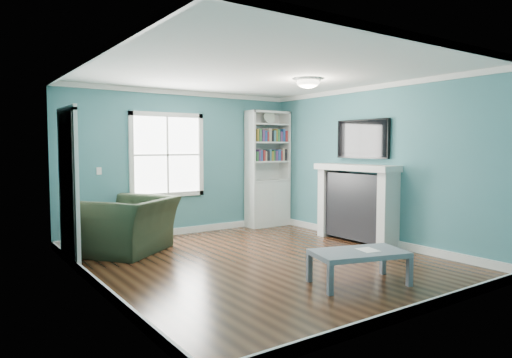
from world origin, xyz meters
TOP-DOWN VIEW (x-y plane):
  - floor at (0.00, 0.00)m, footprint 5.00×5.00m
  - room_walls at (0.00, 0.00)m, footprint 5.00×5.00m
  - trim at (0.00, 0.00)m, footprint 4.50×5.00m
  - window at (-0.30, 2.49)m, footprint 1.40×0.06m
  - bookshelf at (1.77, 2.30)m, footprint 0.90×0.35m
  - fireplace at (2.08, 0.20)m, footprint 0.44×1.58m
  - tv at (2.20, 0.20)m, footprint 0.06×1.10m
  - door at (-2.22, 1.40)m, footprint 0.12×0.98m
  - ceiling_fixture at (0.90, 0.10)m, footprint 0.38×0.38m
  - light_switch at (-1.50, 2.48)m, footprint 0.08×0.01m
  - recliner at (-1.31, 1.60)m, footprint 1.51×1.44m
  - coffee_table at (0.32, -1.47)m, footprint 1.19×0.86m
  - paper_sheet at (0.44, -1.50)m, footprint 0.25×0.29m

SIDE VIEW (x-z plane):
  - floor at x=0.00m, z-range 0.00..0.00m
  - coffee_table at x=0.32m, z-range 0.14..0.53m
  - paper_sheet at x=0.44m, z-range 0.39..0.39m
  - recliner at x=-1.31m, z-range 0.00..1.11m
  - fireplace at x=2.08m, z-range -0.01..1.29m
  - bookshelf at x=1.77m, z-range -0.23..2.08m
  - door at x=-2.22m, z-range -0.01..2.16m
  - light_switch at x=-1.50m, z-range 1.14..1.26m
  - trim at x=0.00m, z-range -0.06..2.54m
  - window at x=-0.30m, z-range 0.70..2.20m
  - room_walls at x=0.00m, z-range -0.92..4.08m
  - tv at x=2.20m, z-range 1.40..2.05m
  - ceiling_fixture at x=0.90m, z-range 2.47..2.63m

